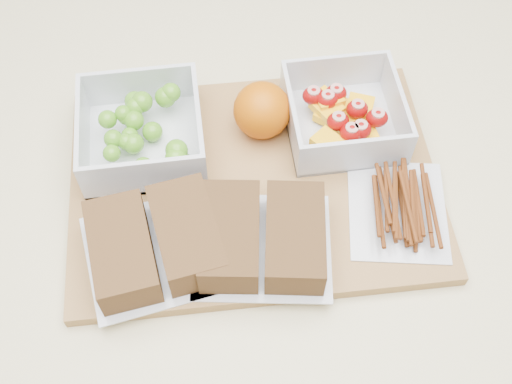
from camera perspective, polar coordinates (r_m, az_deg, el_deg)
counter at (r=1.15m, az=0.69°, el=-12.89°), size 1.20×0.90×0.90m
cutting_board at (r=0.74m, az=-0.19°, el=0.82°), size 0.43×0.31×0.02m
grape_container at (r=0.76m, az=-9.99°, el=5.40°), size 0.14×0.14×0.06m
fruit_container at (r=0.77m, az=7.76°, el=6.69°), size 0.13×0.13×0.06m
orange at (r=0.75m, az=0.54°, el=7.28°), size 0.07×0.07×0.07m
sandwich_bag_left at (r=0.68m, az=-8.96°, el=-4.52°), size 0.17×0.15×0.05m
sandwich_bag_center at (r=0.67m, az=0.57°, el=-4.04°), size 0.16×0.15×0.04m
pretzel_bag at (r=0.72m, az=12.63°, el=-1.07°), size 0.13×0.15×0.03m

